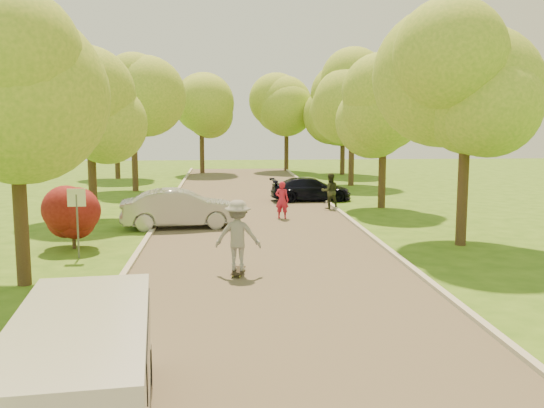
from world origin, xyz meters
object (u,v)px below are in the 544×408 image
object	(u,v)px
minivan	(82,375)
skateboarder	(238,235)
person_striped	(282,200)
silver_sedan	(181,209)
street_sign	(77,208)
person_olive	(330,191)
longboard	(238,271)
dark_sedan	(311,189)

from	to	relation	value
minivan	skateboarder	size ratio (longest dim) A/B	2.39
person_striped	silver_sedan	bearing A→B (deg)	45.36
street_sign	minivan	size ratio (longest dim) A/B	0.46
skateboarder	person_olive	world-z (taller)	skateboarder
street_sign	silver_sedan	distance (m)	5.93
longboard	person_olive	xyz separation A→B (m)	(4.71, 12.17, 0.75)
silver_sedan	person_striped	world-z (taller)	person_striped
skateboarder	dark_sedan	bearing A→B (deg)	-95.86
dark_sedan	person_olive	size ratio (longest dim) A/B	2.47
minivan	person_striped	bearing A→B (deg)	69.95
street_sign	longboard	bearing A→B (deg)	-26.25
silver_sedan	skateboarder	distance (m)	7.88
minivan	silver_sedan	world-z (taller)	minivan
skateboarder	person_striped	bearing A→B (deg)	-93.05
street_sign	dark_sedan	distance (m)	15.70
skateboarder	person_striped	size ratio (longest dim) A/B	1.20
person_olive	silver_sedan	bearing A→B (deg)	29.52
skateboarder	person_striped	world-z (taller)	skateboarder
street_sign	minivan	world-z (taller)	street_sign
silver_sedan	longboard	xyz separation A→B (m)	(2.10, -7.58, -0.66)
street_sign	person_olive	distance (m)	13.71
silver_sedan	longboard	world-z (taller)	silver_sedan
person_striped	person_olive	distance (m)	3.75
silver_sedan	longboard	distance (m)	7.90
dark_sedan	person_striped	world-z (taller)	person_striped
skateboarder	silver_sedan	bearing A→B (deg)	-64.87
silver_sedan	person_striped	bearing A→B (deg)	-72.31
street_sign	person_olive	bearing A→B (deg)	45.48
minivan	longboard	size ratio (longest dim) A/B	4.51
longboard	person_striped	distance (m)	9.72
skateboarder	person_olive	distance (m)	13.05
street_sign	skateboarder	size ratio (longest dim) A/B	1.11
silver_sedan	skateboarder	world-z (taller)	skateboarder
minivan	silver_sedan	distance (m)	16.15
minivan	longboard	bearing A→B (deg)	68.77
dark_sedan	longboard	xyz separation A→B (m)	(-4.21, -15.16, -0.51)
skateboarder	longboard	bearing A→B (deg)	-0.00
person_olive	dark_sedan	bearing A→B (deg)	-84.95
street_sign	skateboarder	bearing A→B (deg)	-26.25
person_olive	street_sign	bearing A→B (deg)	41.04
street_sign	silver_sedan	bearing A→B (deg)	61.68
minivan	silver_sedan	size ratio (longest dim) A/B	1.01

